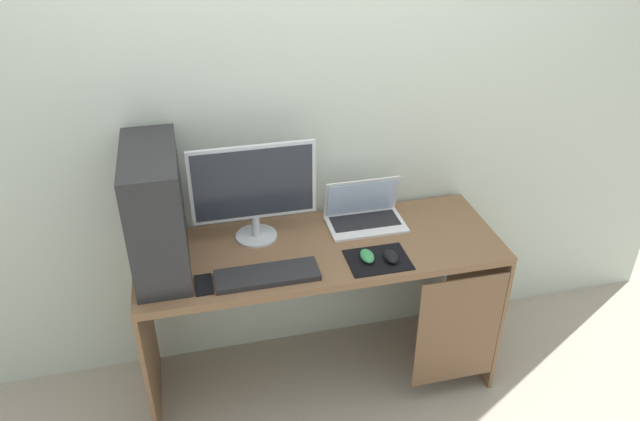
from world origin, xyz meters
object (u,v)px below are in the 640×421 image
(pc_tower, at_px, (156,211))
(monitor, at_px, (254,190))
(mouse_left, at_px, (367,256))
(cell_phone, at_px, (204,285))
(mouse_right, at_px, (391,256))
(keyboard, at_px, (267,275))
(laptop, at_px, (364,214))

(pc_tower, distance_m, monitor, 0.42)
(pc_tower, xyz_separation_m, monitor, (0.40, 0.10, -0.01))
(pc_tower, relative_size, mouse_left, 5.38)
(mouse_left, height_order, cell_phone, mouse_left)
(monitor, relative_size, mouse_right, 5.57)
(mouse_left, bearing_deg, cell_phone, -178.76)
(keyboard, xyz_separation_m, mouse_left, (0.43, 0.02, 0.01))
(pc_tower, height_order, keyboard, pc_tower)
(keyboard, relative_size, cell_phone, 3.23)
(laptop, distance_m, mouse_right, 0.32)
(monitor, xyz_separation_m, cell_phone, (-0.25, -0.29, -0.24))
(keyboard, bearing_deg, mouse_left, 2.69)
(monitor, height_order, mouse_right, monitor)
(cell_phone, bearing_deg, monitor, 48.85)
(pc_tower, height_order, laptop, pc_tower)
(laptop, distance_m, cell_phone, 0.82)
(monitor, xyz_separation_m, mouse_right, (0.52, -0.30, -0.22))
(pc_tower, distance_m, keyboard, 0.51)
(mouse_right, bearing_deg, mouse_left, 165.26)
(mouse_left, bearing_deg, mouse_right, -14.74)
(pc_tower, height_order, mouse_left, pc_tower)
(laptop, bearing_deg, keyboard, -148.06)
(keyboard, distance_m, mouse_left, 0.43)
(keyboard, height_order, mouse_right, mouse_right)
(laptop, relative_size, mouse_left, 3.64)
(laptop, relative_size, cell_phone, 2.69)
(monitor, distance_m, keyboard, 0.38)
(monitor, relative_size, laptop, 1.53)
(keyboard, bearing_deg, monitor, 89.88)
(pc_tower, bearing_deg, cell_phone, -51.64)
(mouse_right, bearing_deg, keyboard, 179.45)
(cell_phone, bearing_deg, mouse_left, 1.24)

